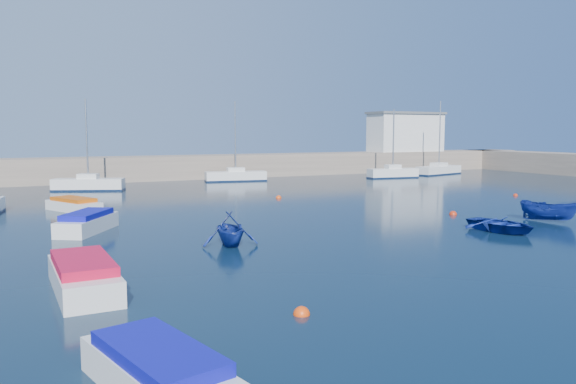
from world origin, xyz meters
name	(u,v)px	position (x,y,z in m)	size (l,w,h in m)	color
ground	(511,265)	(0.00, 0.00, 0.00)	(220.00, 220.00, 0.00)	#0B1E31
back_wall	(190,167)	(0.00, 46.00, 1.30)	(96.00, 4.50, 2.60)	gray
right_arm	(566,164)	(44.00, 32.00, 1.30)	(4.50, 32.00, 2.60)	gray
harbor_office	(406,133)	(30.00, 46.00, 5.10)	(10.00, 4.00, 5.00)	silver
sailboat_5	(88,184)	(-11.85, 37.17, 0.60)	(6.38, 3.85, 8.18)	silver
sailboat_6	(236,176)	(3.48, 40.56, 0.58)	(6.66, 2.87, 8.46)	silver
sailboat_7	(393,173)	(21.13, 36.64, 0.60)	(5.99, 2.31, 7.79)	silver
sailboat_8	(439,170)	(29.47, 38.53, 0.58)	(7.18, 3.65, 9.00)	silver
motorboat_0	(83,276)	(-15.67, 3.46, 0.53)	(1.93, 5.13, 1.14)	silver
motorboat_1	(87,222)	(-14.31, 15.07, 0.51)	(3.67, 4.62, 1.10)	silver
motorboat_2	(74,205)	(-14.24, 23.78, 0.43)	(3.37, 4.65, 0.91)	silver
motorboat_3	(159,372)	(-15.11, -5.02, 0.49)	(2.56, 4.69, 1.04)	silver
dinghy_center	(501,225)	(5.41, 5.66, 0.39)	(2.69, 3.77, 0.78)	navy
dinghy_left	(230,229)	(-8.75, 8.47, 0.79)	(2.59, 3.00, 1.58)	navy
dinghy_right	(549,211)	(10.54, 6.93, 0.64)	(1.25, 3.32, 1.28)	navy
buoy_0	(302,315)	(-10.25, -1.79, 0.00)	(0.50, 0.50, 0.50)	#E8420C
buoy_1	(453,215)	(7.42, 11.51, 0.00)	(0.50, 0.50, 0.50)	#B4260D
buoy_3	(279,198)	(1.12, 24.45, 0.00)	(0.46, 0.46, 0.46)	#E8420C
buoy_4	(515,196)	(19.53, 17.54, 0.00)	(0.38, 0.38, 0.38)	#B4260D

